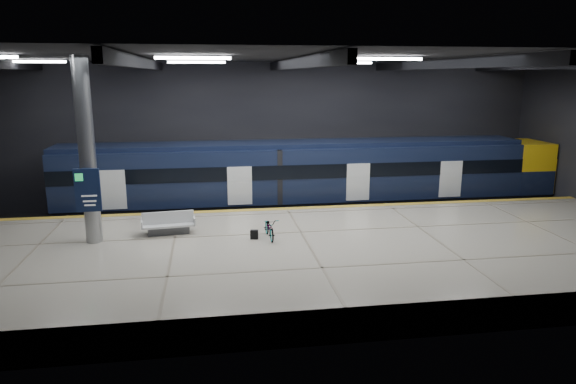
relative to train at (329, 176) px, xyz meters
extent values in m
plane|color=black|center=(-2.65, -5.50, -2.06)|extent=(30.00, 30.00, 0.00)
cube|color=black|center=(-2.65, 2.50, 1.94)|extent=(30.00, 0.10, 8.00)
cube|color=black|center=(-2.65, -13.50, 1.94)|extent=(30.00, 0.10, 8.00)
cube|color=black|center=(-2.65, -5.50, 5.94)|extent=(30.00, 16.00, 0.10)
cube|color=black|center=(-8.65, -5.50, 5.69)|extent=(0.25, 16.00, 0.40)
cube|color=black|center=(-2.65, -5.50, 5.69)|extent=(0.25, 16.00, 0.40)
cube|color=black|center=(3.35, -5.50, 5.69)|extent=(0.25, 16.00, 0.40)
cube|color=black|center=(9.35, -5.50, 5.69)|extent=(0.25, 16.00, 0.40)
cube|color=white|center=(-6.65, -7.50, 5.82)|extent=(2.60, 0.18, 0.10)
cube|color=white|center=(0.35, -7.50, 5.82)|extent=(2.60, 0.18, 0.10)
cube|color=white|center=(7.35, -7.50, 5.82)|extent=(2.60, 0.18, 0.10)
cube|color=white|center=(-13.65, -1.50, 5.82)|extent=(2.60, 0.18, 0.10)
cube|color=white|center=(-6.65, -1.50, 5.82)|extent=(2.60, 0.18, 0.10)
cube|color=white|center=(0.35, -1.50, 5.82)|extent=(2.60, 0.18, 0.10)
cube|color=white|center=(7.35, -1.50, 5.82)|extent=(2.60, 0.18, 0.10)
cube|color=beige|center=(-2.65, -8.00, -1.51)|extent=(30.00, 11.00, 1.10)
cube|color=gold|center=(-2.65, -2.75, -0.95)|extent=(30.00, 0.40, 0.01)
cube|color=gray|center=(-2.65, -0.72, -1.98)|extent=(30.00, 0.08, 0.16)
cube|color=gray|center=(-2.65, 0.72, -1.98)|extent=(30.00, 0.08, 0.16)
cube|color=black|center=(-1.80, 0.00, -1.51)|extent=(24.00, 2.58, 0.80)
cube|color=black|center=(-1.80, 0.00, 0.27)|extent=(24.00, 2.80, 2.75)
cube|color=black|center=(-1.80, 0.00, 1.76)|extent=(24.00, 2.30, 0.24)
cube|color=black|center=(-1.80, -1.41, 0.54)|extent=(24.00, 0.04, 0.70)
cube|color=white|center=(1.20, -1.41, -0.06)|extent=(1.20, 0.05, 1.90)
cube|color=yellow|center=(11.20, 0.00, 0.27)|extent=(2.00, 2.80, 2.75)
ellipsoid|color=yellow|center=(13.80, 0.00, -0.21)|extent=(3.60, 2.52, 1.90)
cube|color=black|center=(11.50, 0.00, 0.44)|extent=(1.60, 2.38, 0.80)
cube|color=#595B60|center=(-7.92, -5.93, -0.81)|extent=(1.66, 0.68, 0.30)
cube|color=silver|center=(-7.92, -5.93, -0.57)|extent=(2.10, 1.07, 0.08)
cube|color=silver|center=(-7.92, -5.93, -0.29)|extent=(2.02, 0.30, 0.51)
cube|color=silver|center=(-8.93, -6.04, -0.45)|extent=(0.15, 0.86, 0.30)
cube|color=silver|center=(-6.92, -5.82, -0.45)|extent=(0.15, 0.86, 0.30)
imported|color=#99999E|center=(-3.99, -7.11, -0.54)|extent=(0.66, 1.62, 0.83)
cube|color=black|center=(-4.59, -7.11, -0.78)|extent=(0.33, 0.23, 0.35)
cylinder|color=#9EA0A5|center=(-10.65, -6.50, 2.49)|extent=(0.60, 0.60, 6.90)
cube|color=#101C3D|center=(-10.65, -6.92, 1.14)|extent=(0.90, 0.12, 1.60)
camera|label=1|loc=(-6.17, -26.07, 5.25)|focal=32.00mm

